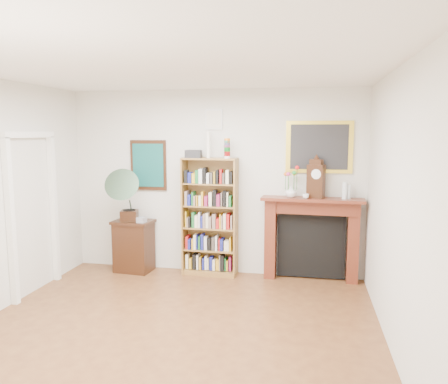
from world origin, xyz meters
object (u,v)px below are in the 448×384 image
(cd_stack, at_px, (142,220))
(bottle_right, at_px, (349,192))
(bookshelf, at_px, (210,210))
(side_cabinet, at_px, (134,246))
(fireplace, at_px, (311,231))
(mantel_clock, at_px, (316,179))
(gramophone, at_px, (125,192))
(bottle_left, at_px, (345,191))
(flower_vase, at_px, (291,192))
(teacup, at_px, (306,196))

(cd_stack, distance_m, bottle_right, 3.07)
(bottle_right, bearing_deg, bookshelf, -179.71)
(bottle_right, bearing_deg, side_cabinet, -178.61)
(bookshelf, distance_m, side_cabinet, 1.34)
(fireplace, relative_size, mantel_clock, 2.66)
(gramophone, distance_m, mantel_clock, 2.84)
(cd_stack, xyz_separation_m, mantel_clock, (2.57, 0.20, 0.65))
(fireplace, distance_m, bottle_left, 0.77)
(gramophone, bearing_deg, bookshelf, -4.68)
(cd_stack, distance_m, bottle_left, 3.02)
(fireplace, bearing_deg, bookshelf, -174.88)
(cd_stack, xyz_separation_m, flower_vase, (2.22, 0.18, 0.47))
(teacup, xyz_separation_m, bottle_left, (0.54, 0.06, 0.09))
(fireplace, xyz_separation_m, mantel_clock, (0.04, -0.05, 0.77))
(fireplace, height_order, gramophone, gramophone)
(teacup, relative_size, bottle_right, 0.43)
(cd_stack, height_order, teacup, teacup)
(fireplace, distance_m, bottle_right, 0.78)
(gramophone, xyz_separation_m, bottle_left, (3.22, 0.16, 0.08))
(bookshelf, xyz_separation_m, teacup, (1.42, -0.09, 0.27))
(fireplace, xyz_separation_m, bottle_left, (0.44, -0.09, 0.62))
(bookshelf, height_order, side_cabinet, bookshelf)
(side_cabinet, xyz_separation_m, gramophone, (-0.07, -0.12, 0.87))
(side_cabinet, bearing_deg, fireplace, 7.86)
(bookshelf, distance_m, bottle_right, 2.04)
(mantel_clock, distance_m, flower_vase, 0.39)
(cd_stack, bearing_deg, flower_vase, 4.73)
(side_cabinet, relative_size, bottle_left, 3.36)
(fireplace, height_order, bottle_left, bottle_left)
(mantel_clock, bearing_deg, bookshelf, -157.78)
(mantel_clock, relative_size, flower_vase, 3.29)
(bookshelf, height_order, fireplace, bookshelf)
(cd_stack, bearing_deg, bottle_left, 3.01)
(flower_vase, bearing_deg, fireplace, 11.11)
(gramophone, distance_m, bottle_right, 3.29)
(side_cabinet, height_order, mantel_clock, mantel_clock)
(teacup, bearing_deg, cd_stack, -177.72)
(side_cabinet, height_order, fireplace, fireplace)
(bookshelf, height_order, bottle_left, bookshelf)
(cd_stack, relative_size, mantel_clock, 0.22)
(side_cabinet, distance_m, flower_vase, 2.57)
(side_cabinet, relative_size, gramophone, 0.98)
(fireplace, relative_size, bottle_right, 7.35)
(side_cabinet, height_order, flower_vase, flower_vase)
(gramophone, relative_size, bottle_right, 4.11)
(bookshelf, bearing_deg, gramophone, -169.37)
(bookshelf, distance_m, bottle_left, 1.98)
(side_cabinet, xyz_separation_m, bottle_left, (3.15, 0.04, 0.94))
(flower_vase, height_order, teacup, flower_vase)
(mantel_clock, bearing_deg, teacup, -121.47)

